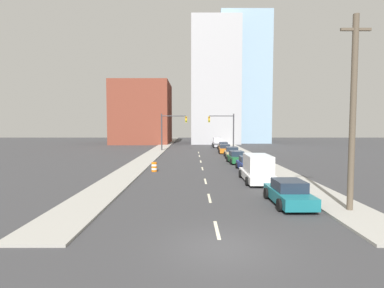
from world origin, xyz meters
name	(u,v)px	position (x,y,z in m)	size (l,w,h in m)	color
ground_plane	(222,248)	(0.00, 0.00, 0.00)	(200.00, 200.00, 0.00)	#38383A
sidewalk_left	(161,148)	(-7.46, 47.93, 0.06)	(2.86, 95.87, 0.13)	#9E9B93
sidewalk_right	(236,148)	(7.46, 47.93, 0.06)	(2.86, 95.87, 0.13)	#9E9B93
lane_stripe_at_2m	(217,230)	(0.00, 2.00, 0.00)	(0.16, 2.40, 0.01)	beige
lane_stripe_at_8m	(210,198)	(0.00, 7.87, 0.00)	(0.16, 2.40, 0.01)	beige
lane_stripe_at_14m	(206,181)	(0.00, 13.69, 0.00)	(0.16, 2.40, 0.01)	beige
lane_stripe_at_21m	(203,169)	(0.00, 20.97, 0.00)	(0.16, 2.40, 0.01)	beige
lane_stripe_at_27m	(201,162)	(0.00, 27.23, 0.00)	(0.16, 2.40, 0.01)	beige
lane_stripe_at_34m	(200,156)	(0.00, 34.10, 0.00)	(0.16, 2.40, 0.01)	beige
lane_stripe_at_40m	(199,153)	(0.00, 39.80, 0.00)	(0.16, 2.40, 0.01)	beige
building_brick_left	(143,113)	(-13.85, 66.03, 7.72)	(14.00, 16.00, 15.45)	brown
building_office_center	(214,85)	(4.68, 70.03, 15.41)	(12.00, 20.00, 30.83)	#A8A8AD
building_glass_right	(241,82)	(12.52, 74.03, 16.69)	(13.00, 20.00, 33.37)	#8CADC6
traffic_signal_left	(169,127)	(-5.37, 43.25, 4.39)	(4.76, 0.35, 6.76)	#38383D
traffic_signal_right	(227,127)	(5.15, 43.25, 4.39)	(4.76, 0.35, 6.76)	#38383D
utility_pole_right_near	(353,113)	(7.50, 4.80, 5.41)	(1.60, 0.32, 10.57)	brown
traffic_barrel	(155,167)	(-4.98, 18.94, 0.47)	(0.56, 0.56, 0.95)	orange
sedan_teal	(289,193)	(4.65, 6.30, 0.68)	(2.20, 4.56, 1.47)	#196B75
box_truck_white	(258,169)	(4.33, 13.45, 1.07)	(2.51, 5.76, 2.28)	silver
sedan_blue	(248,164)	(4.68, 19.86, 0.66)	(2.05, 4.23, 1.47)	navy
sedan_green	(237,158)	(4.39, 25.70, 0.69)	(2.22, 4.29, 1.51)	#1E6033
sedan_tan	(232,153)	(4.69, 32.17, 0.70)	(2.32, 4.76, 1.54)	tan
sedan_orange	(225,149)	(4.38, 38.65, 0.68)	(2.28, 4.29, 1.51)	orange
sedan_brown	(224,146)	(4.80, 45.21, 0.68)	(2.03, 4.55, 1.49)	brown
pickup_truck_silver	(218,143)	(4.36, 52.43, 0.82)	(2.29, 5.65, 2.00)	#B2B2BC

